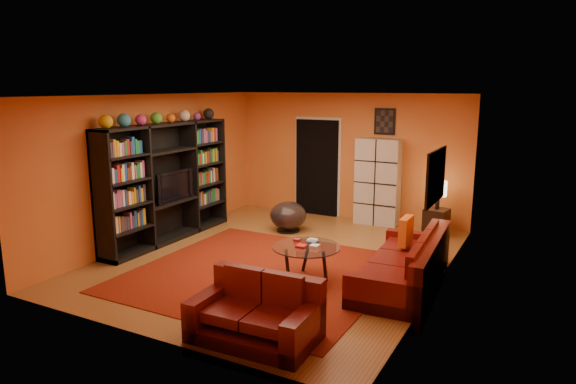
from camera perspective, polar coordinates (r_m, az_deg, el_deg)
The scene contains 20 objects.
floor at distance 8.37m, azimuth -1.02°, elevation -7.39°, with size 6.00×6.00×0.00m, color brown.
ceiling at distance 7.91m, azimuth -1.09°, elevation 10.70°, with size 6.00×6.00×0.00m, color white.
wall_back at distance 10.73m, azimuth 6.75°, elevation 3.93°, with size 6.00×6.00×0.00m, color #CB6A2C.
wall_front at distance 5.67m, azimuth -15.95°, elevation -3.47°, with size 6.00×6.00×0.00m, color #CB6A2C.
wall_left at distance 9.49m, azimuth -14.39°, elevation 2.62°, with size 6.00×6.00×0.00m, color #CB6A2C.
wall_right at distance 7.19m, azimuth 16.64°, elevation -0.34°, with size 6.00×6.00×0.00m, color #CB6A2C.
rug at distance 7.75m, azimuth -2.91°, elevation -8.95°, with size 3.60×3.60×0.01m, color #5A150A.
doorway at distance 11.01m, azimuth 3.24°, elevation 2.71°, with size 0.95×0.10×2.04m, color black.
wall_art_right at distance 6.85m, azimuth 16.12°, elevation 1.66°, with size 0.03×1.00×0.70m, color black.
wall_art_back at distance 10.39m, azimuth 10.70°, elevation 7.71°, with size 0.42×0.03×0.52m, color black.
entertainment_unit at distance 9.39m, azimuth -13.29°, elevation 1.03°, with size 0.45×3.00×2.10m, color black.
tv at distance 9.40m, azimuth -12.86°, elevation 0.70°, with size 0.12×0.94×0.54m, color black.
sofa at distance 7.42m, azimuth 13.25°, elevation -7.95°, with size 1.11×2.42×0.85m.
loveseat at distance 5.82m, azimuth -3.35°, elevation -13.26°, with size 1.38×0.86×0.85m.
throw_pillow at distance 7.83m, azimuth 12.97°, elevation -4.23°, with size 0.12×0.42×0.42m, color orange.
coffee_table at distance 7.37m, azimuth 2.04°, elevation -6.43°, with size 0.98×0.98×0.49m.
storage_cabinet at distance 10.38m, azimuth 9.94°, elevation 1.12°, with size 0.86×0.38×1.72m, color #B7B3A8.
bowl_chair at distance 9.81m, azimuth 0.02°, elevation -2.64°, with size 0.70×0.70×0.57m.
side_table at distance 9.96m, azimuth 16.14°, elevation -3.23°, with size 0.40×0.40×0.50m, color black.
table_lamp at distance 9.83m, azimuth 16.34°, elevation 0.29°, with size 0.31×0.31×0.52m.
Camera 1 is at (3.84, -6.92, 2.74)m, focal length 32.00 mm.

